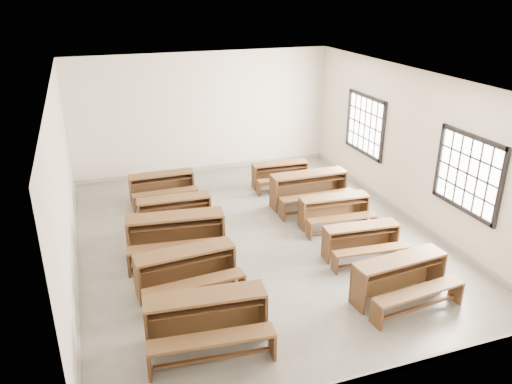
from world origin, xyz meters
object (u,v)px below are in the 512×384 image
object	(u,v)px
desk_set_4	(162,185)
desk_set_6	(362,239)
desk_set_5	(401,276)
desk_set_3	(175,211)
desk_set_8	(309,187)
desk_set_0	(206,316)
desk_set_1	(186,268)
desk_set_7	(335,209)
desk_set_9	(280,173)
desk_set_2	(176,233)

from	to	relation	value
desk_set_4	desk_set_6	size ratio (longest dim) A/B	1.02
desk_set_4	desk_set_5	distance (m)	6.08
desk_set_3	desk_set_8	size ratio (longest dim) A/B	0.87
desk_set_5	desk_set_4	bearing A→B (deg)	114.18
desk_set_5	desk_set_0	bearing A→B (deg)	175.42
desk_set_1	desk_set_0	bearing A→B (deg)	-94.85
desk_set_7	desk_set_9	distance (m)	2.47
desk_set_7	desk_set_9	xyz separation A→B (m)	(-0.26, 2.45, -0.02)
desk_set_7	desk_set_3	bearing A→B (deg)	166.58
desk_set_1	desk_set_2	xyz separation A→B (m)	(0.07, 1.25, 0.04)
desk_set_3	desk_set_5	world-z (taller)	desk_set_5
desk_set_0	desk_set_2	bearing A→B (deg)	94.03
desk_set_2	desk_set_5	world-z (taller)	desk_set_2
desk_set_2	desk_set_6	size ratio (longest dim) A/B	1.29
desk_set_2	desk_set_3	xyz separation A→B (m)	(0.18, 1.16, -0.08)
desk_set_0	desk_set_2	xyz separation A→B (m)	(0.07, 2.64, 0.02)
desk_set_7	desk_set_8	world-z (taller)	desk_set_8
desk_set_0	desk_set_9	xyz separation A→B (m)	(3.21, 5.24, -0.08)
desk_set_2	desk_set_9	distance (m)	4.08
desk_set_1	desk_set_9	world-z (taller)	desk_set_1
desk_set_5	desk_set_9	xyz separation A→B (m)	(-0.02, 5.20, -0.06)
desk_set_8	desk_set_9	distance (m)	1.34
desk_set_2	desk_set_1	bearing A→B (deg)	-86.31
desk_set_2	desk_set_7	xyz separation A→B (m)	(3.40, 0.15, -0.09)
desk_set_3	desk_set_9	size ratio (longest dim) A/B	1.07
desk_set_0	desk_set_3	world-z (taller)	desk_set_0
desk_set_6	desk_set_9	size ratio (longest dim) A/B	1.03
desk_set_2	desk_set_9	bearing A→B (deg)	46.47
desk_set_6	desk_set_8	bearing A→B (deg)	93.00
desk_set_3	desk_set_7	distance (m)	3.37
desk_set_9	desk_set_0	bearing A→B (deg)	-118.75
desk_set_0	desk_set_8	distance (m)	5.19
desk_set_5	desk_set_6	xyz separation A→B (m)	(0.10, 1.40, -0.05)
desk_set_4	desk_set_7	distance (m)	4.11
desk_set_1	desk_set_5	bearing A→B (deg)	-27.47
desk_set_8	desk_set_0	bearing A→B (deg)	-130.41
desk_set_5	desk_set_8	world-z (taller)	desk_set_8
desk_set_5	desk_set_9	size ratio (longest dim) A/B	1.17
desk_set_2	desk_set_9	xyz separation A→B (m)	(3.14, 2.60, -0.11)
desk_set_6	desk_set_3	bearing A→B (deg)	147.19
desk_set_0	desk_set_5	world-z (taller)	desk_set_0
desk_set_6	desk_set_9	bearing A→B (deg)	96.44
desk_set_4	desk_set_8	bearing A→B (deg)	-24.69
desk_set_3	desk_set_6	world-z (taller)	desk_set_3
desk_set_6	desk_set_5	bearing A→B (deg)	-89.63
desk_set_2	desk_set_6	world-z (taller)	desk_set_2
desk_set_2	desk_set_7	distance (m)	3.40
desk_set_6	desk_set_9	world-z (taller)	desk_set_6
desk_set_3	desk_set_9	world-z (taller)	desk_set_3
desk_set_1	desk_set_9	size ratio (longest dim) A/B	1.20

